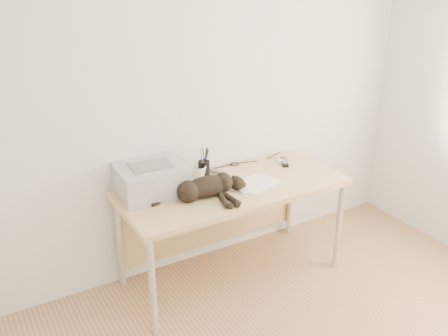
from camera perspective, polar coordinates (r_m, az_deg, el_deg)
wall_back at (r=3.58m, az=-1.93°, el=8.29°), size 3.50×0.00×3.50m
desk at (r=3.60m, az=0.29°, el=-3.42°), size 1.60×0.70×0.74m
printer at (r=3.36m, az=-8.29°, el=-1.30°), size 0.46×0.40×0.21m
papers at (r=3.51m, az=3.50°, el=-1.75°), size 0.37×0.30×0.01m
cat at (r=3.28m, az=-2.23°, el=-2.33°), size 0.66×0.32×0.15m
mug at (r=3.56m, az=-2.87°, el=-0.52°), size 0.14×0.14×0.10m
pen_cup at (r=3.60m, az=-2.32°, el=-0.02°), size 0.08×0.08×0.21m
remote_grey at (r=3.67m, az=-0.87°, el=-0.41°), size 0.11×0.17×0.02m
remote_black at (r=3.87m, az=6.90°, el=0.68°), size 0.12×0.17×0.02m
mouse at (r=3.89m, az=6.53°, el=0.92°), size 0.08×0.11×0.03m
cable_tangle at (r=3.72m, az=-1.46°, el=-0.16°), size 1.36×0.07×0.01m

